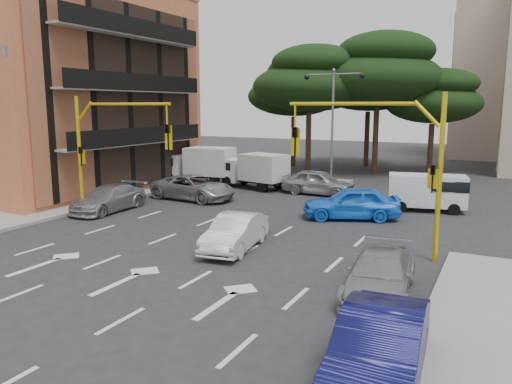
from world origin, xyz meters
TOP-DOWN VIEW (x-y plane):
  - ground at (0.00, 0.00)m, footprint 120.00×120.00m
  - median_strip at (0.00, 16.00)m, footprint 1.40×6.00m
  - apartment_orange at (-17.95, 8.00)m, footprint 15.19×16.15m
  - pine_left_near at (-3.94, 21.96)m, footprint 9.15×9.15m
  - pine_center at (1.06, 23.96)m, footprint 9.98×9.98m
  - pine_left_far at (-6.94, 25.96)m, footprint 8.32×8.32m
  - pine_right at (5.06, 25.96)m, footprint 7.49×7.49m
  - pine_back at (-0.94, 28.96)m, footprint 9.15×9.15m
  - signal_mast_right at (6.80, 1.99)m, footprint 5.79×0.37m
  - signal_mast_left at (-6.80, 1.99)m, footprint 5.79×0.37m
  - street_lamp_center at (0.00, 16.00)m, footprint 4.16×0.36m
  - car_white_hatch at (1.45, 0.06)m, footprint 2.01×4.30m
  - car_blue_compact at (3.97, 7.27)m, footprint 5.06×3.55m
  - car_silver_wagon at (-8.00, 3.23)m, footprint 2.08×4.77m
  - car_silver_cross_a at (-5.85, 8.02)m, footprint 5.42×2.86m
  - car_silver_cross_b at (0.22, 12.93)m, footprint 4.65×2.01m
  - car_navy_parked at (8.70, -6.97)m, footprint 1.96×4.76m
  - car_silver_parked at (7.60, -2.21)m, footprint 2.31×4.67m
  - van_white at (6.97, 11.00)m, footprint 4.20×2.56m
  - box_truck_a at (-9.00, 13.26)m, footprint 5.53×2.88m
  - box_truck_b at (-4.50, 13.23)m, footprint 5.12×3.00m

SIDE VIEW (x-z plane):
  - ground at x=0.00m, z-range 0.00..0.00m
  - median_strip at x=0.00m, z-range 0.00..0.15m
  - car_silver_parked at x=7.60m, z-range 0.00..1.31m
  - car_white_hatch at x=1.45m, z-range 0.00..1.36m
  - car_silver_wagon at x=-8.00m, z-range 0.00..1.37m
  - car_silver_cross_a at x=-5.85m, z-range 0.00..1.45m
  - car_navy_parked at x=8.70m, z-range 0.00..1.53m
  - car_silver_cross_b at x=0.22m, z-range 0.00..1.56m
  - car_blue_compact at x=3.97m, z-range 0.00..1.60m
  - van_white at x=6.97m, z-range 0.00..1.96m
  - box_truck_b at x=-4.50m, z-range 0.00..2.36m
  - box_truck_a at x=-9.00m, z-range 0.00..2.60m
  - signal_mast_right at x=6.80m, z-range 0.88..6.88m
  - signal_mast_left at x=-6.80m, z-range 0.88..6.88m
  - street_lamp_center at x=0.00m, z-range 1.54..9.31m
  - pine_right at x=5.06m, z-range 2.03..10.40m
  - apartment_orange at x=-17.95m, z-range 0.00..13.70m
  - pine_left_far at x=-6.94m, z-range 2.26..11.56m
  - pine_left_near at x=-3.94m, z-range 2.49..12.72m
  - pine_back at x=-0.94m, z-range 2.49..12.72m
  - pine_center at x=1.06m, z-range 2.72..13.88m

